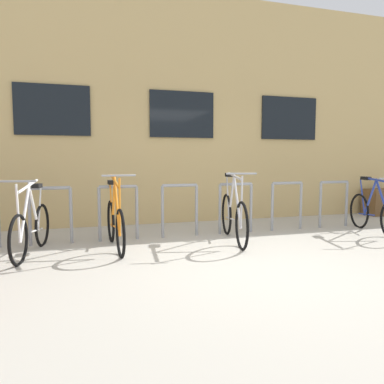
# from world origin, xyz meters

# --- Properties ---
(ground_plane) EXTENTS (42.00, 42.00, 0.00)m
(ground_plane) POSITION_xyz_m (0.00, 0.00, 0.00)
(ground_plane) COLOR #B2ADA0
(storefront_building) EXTENTS (28.00, 6.25, 4.54)m
(storefront_building) POSITION_xyz_m (0.00, 6.31, 2.27)
(storefront_building) COLOR tan
(storefront_building) RESTS_ON ground
(bike_rack) EXTENTS (6.63, 0.05, 0.88)m
(bike_rack) POSITION_xyz_m (-0.39, 1.90, 0.53)
(bike_rack) COLOR gray
(bike_rack) RESTS_ON ground
(bicycle_white) EXTENTS (0.45, 1.62, 1.05)m
(bicycle_white) POSITION_xyz_m (-2.59, 1.39, 0.36)
(bicycle_white) COLOR black
(bicycle_white) RESTS_ON ground
(bicycle_blue) EXTENTS (0.53, 1.64, 1.00)m
(bicycle_blue) POSITION_xyz_m (2.93, 1.22, 0.37)
(bicycle_blue) COLOR black
(bicycle_blue) RESTS_ON ground
(bicycle_orange) EXTENTS (0.44, 1.64, 1.10)m
(bicycle_orange) POSITION_xyz_m (-1.48, 1.39, 0.37)
(bicycle_orange) COLOR black
(bicycle_orange) RESTS_ON ground
(bicycle_silver) EXTENTS (0.49, 1.78, 1.11)m
(bicycle_silver) POSITION_xyz_m (0.35, 1.36, 0.40)
(bicycle_silver) COLOR black
(bicycle_silver) RESTS_ON ground
(planter_box) EXTENTS (0.70, 0.44, 0.60)m
(planter_box) POSITION_xyz_m (4.63, 2.85, 0.30)
(planter_box) COLOR brown
(planter_box) RESTS_ON ground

